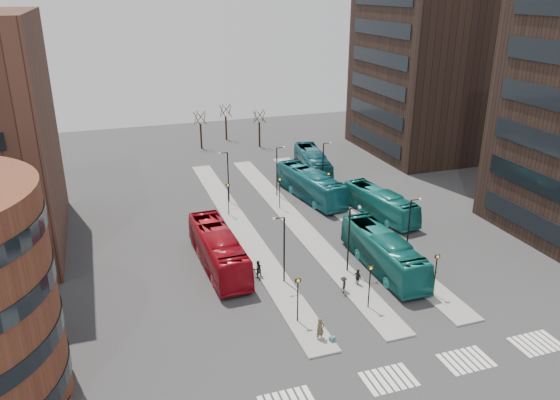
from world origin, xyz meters
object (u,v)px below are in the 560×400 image
object	(u,v)px
commuter_c	(343,285)
teal_bus_d	(312,163)
suitcase	(332,340)
commuter_a	(258,269)
teal_bus_b	(311,185)
traveller	(320,329)
commuter_b	(358,278)
teal_bus_c	(380,203)
teal_bus_a	(383,252)
red_bus	(218,249)

from	to	relation	value
commuter_c	teal_bus_d	bearing A→B (deg)	-160.14
suitcase	commuter_a	bearing A→B (deg)	92.85
suitcase	teal_bus_b	size ratio (longest dim) A/B	0.04
teal_bus_d	traveller	bearing A→B (deg)	-101.32
teal_bus_b	commuter_a	world-z (taller)	teal_bus_b
teal_bus_b	commuter_b	size ratio (longest dim) A/B	8.11
suitcase	teal_bus_b	xyz separation A→B (m)	(9.18, 27.35, 1.50)
commuter_a	teal_bus_c	bearing A→B (deg)	-160.43
commuter_b	commuter_c	distance (m)	1.81
teal_bus_a	teal_bus_c	size ratio (longest dim) A/B	1.12
red_bus	commuter_a	size ratio (longest dim) A/B	7.66
suitcase	commuter_c	size ratio (longest dim) A/B	0.33
traveller	commuter_b	distance (m)	8.60
teal_bus_a	teal_bus_b	xyz separation A→B (m)	(0.37, 18.61, 0.04)
teal_bus_c	traveller	distance (m)	24.40
teal_bus_b	commuter_a	xyz separation A→B (m)	(-11.56, -16.53, -0.93)
teal_bus_c	traveller	bearing A→B (deg)	-137.95
teal_bus_a	traveller	distance (m)	12.55
suitcase	red_bus	size ratio (longest dim) A/B	0.04
red_bus	commuter_c	size ratio (longest dim) A/B	8.34
teal_bus_c	commuter_c	distance (m)	17.44
teal_bus_d	teal_bus_a	bearing A→B (deg)	-88.46
teal_bus_d	traveller	xyz separation A→B (m)	(-13.30, -34.66, -0.80)
teal_bus_a	teal_bus_c	world-z (taller)	teal_bus_a
traveller	commuter_c	size ratio (longest dim) A/B	1.21
commuter_a	commuter_c	world-z (taller)	commuter_a
teal_bus_a	commuter_b	size ratio (longest dim) A/B	7.90
commuter_c	commuter_b	bearing A→B (deg)	149.46
suitcase	teal_bus_c	bearing A→B (deg)	44.22
teal_bus_c	teal_bus_d	distance (m)	15.65
commuter_a	teal_bus_b	bearing A→B (deg)	-133.25
commuter_a	commuter_b	bearing A→B (deg)	143.70
red_bus	traveller	xyz separation A→B (m)	(4.46, -13.38, -0.83)
commuter_c	teal_bus_b	bearing A→B (deg)	-157.66
suitcase	commuter_b	world-z (taller)	commuter_b
teal_bus_c	commuter_b	size ratio (longest dim) A/B	7.05
commuter_b	teal_bus_d	bearing A→B (deg)	-31.03
traveller	commuter_a	size ratio (longest dim) A/B	1.11
suitcase	teal_bus_b	world-z (taller)	teal_bus_b
commuter_b	teal_bus_c	bearing A→B (deg)	-51.81
teal_bus_c	suitcase	bearing A→B (deg)	-135.79
traveller	teal_bus_b	bearing A→B (deg)	58.70
red_bus	commuter_a	bearing A→B (deg)	-50.17
teal_bus_d	commuter_c	bearing A→B (deg)	-97.34
teal_bus_b	commuter_c	distance (m)	22.04
teal_bus_d	traveller	distance (m)	37.13
commuter_b	commuter_c	world-z (taller)	commuter_b
traveller	commuter_b	bearing A→B (deg)	34.48
red_bus	teal_bus_a	size ratio (longest dim) A/B	1.02
teal_bus_b	teal_bus_d	world-z (taller)	teal_bus_b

